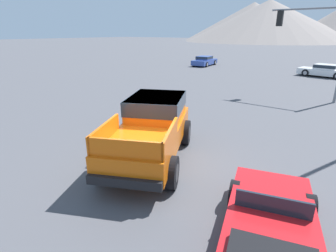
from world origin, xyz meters
TOP-DOWN VIEW (x-y plane):
  - ground_plane at (0.00, 0.00)m, footprint 320.00×320.00m
  - orange_pickup_truck at (-0.35, 0.34)m, footprint 3.94×5.52m
  - red_convertible_car at (4.21, -1.75)m, footprint 2.81×4.63m
  - parked_car_white at (2.16, 22.94)m, footprint 4.60×2.38m
  - parked_car_blue at (-11.28, 24.04)m, footprint 2.20×4.35m
  - traffic_light_main at (2.31, 12.40)m, footprint 4.40×0.38m
  - distant_mountain_range at (-10.27, 125.07)m, footprint 167.62×80.25m

SIDE VIEW (x-z plane):
  - ground_plane at x=0.00m, z-range 0.00..0.00m
  - red_convertible_car at x=4.21m, z-range -0.09..0.92m
  - parked_car_blue at x=-11.28m, z-range 0.01..1.19m
  - parked_car_white at x=2.16m, z-range 0.01..1.19m
  - orange_pickup_truck at x=-0.35m, z-range 0.14..2.09m
  - traffic_light_main at x=2.31m, z-range 1.15..6.74m
  - distant_mountain_range at x=-10.27m, z-range -1.85..19.52m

